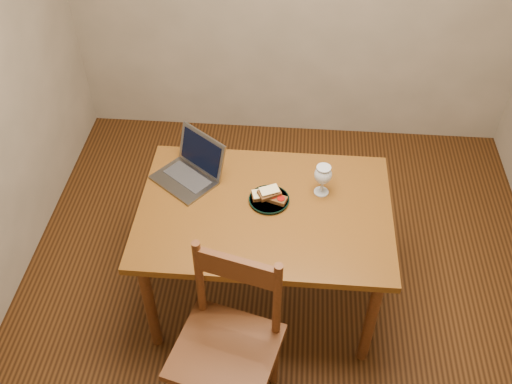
# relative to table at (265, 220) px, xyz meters

# --- Properties ---
(floor) EXTENTS (3.20, 3.20, 0.02)m
(floor) POSITION_rel_table_xyz_m (0.11, 0.03, -0.66)
(floor) COLOR black
(floor) RESTS_ON ground
(table) EXTENTS (1.30, 0.90, 0.74)m
(table) POSITION_rel_table_xyz_m (0.00, 0.00, 0.00)
(table) COLOR #522F0D
(table) RESTS_ON floor
(chair) EXTENTS (0.56, 0.54, 0.50)m
(chair) POSITION_rel_table_xyz_m (-0.12, -0.65, -0.12)
(chair) COLOR #40250D
(chair) RESTS_ON floor
(plate) EXTENTS (0.21, 0.21, 0.02)m
(plate) POSITION_rel_table_xyz_m (0.02, 0.05, 0.09)
(plate) COLOR black
(plate) RESTS_ON table
(sandwich_cheese) EXTENTS (0.12, 0.09, 0.03)m
(sandwich_cheese) POSITION_rel_table_xyz_m (-0.02, 0.06, 0.12)
(sandwich_cheese) COLOR #381E0C
(sandwich_cheese) RESTS_ON plate
(sandwich_tomato) EXTENTS (0.11, 0.09, 0.03)m
(sandwich_tomato) POSITION_rel_table_xyz_m (0.06, 0.04, 0.12)
(sandwich_tomato) COLOR #381E0C
(sandwich_tomato) RESTS_ON plate
(sandwich_top) EXTENTS (0.13, 0.11, 0.03)m
(sandwich_top) POSITION_rel_table_xyz_m (0.02, 0.06, 0.15)
(sandwich_top) COLOR #381E0C
(sandwich_top) RESTS_ON plate
(milk_glass) EXTENTS (0.09, 0.09, 0.18)m
(milk_glass) POSITION_rel_table_xyz_m (0.29, 0.14, 0.18)
(milk_glass) COLOR white
(milk_glass) RESTS_ON table
(laptop) EXTENTS (0.43, 0.42, 0.23)m
(laptop) POSITION_rel_table_xyz_m (-0.41, 0.22, 0.15)
(laptop) COLOR slate
(laptop) RESTS_ON table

